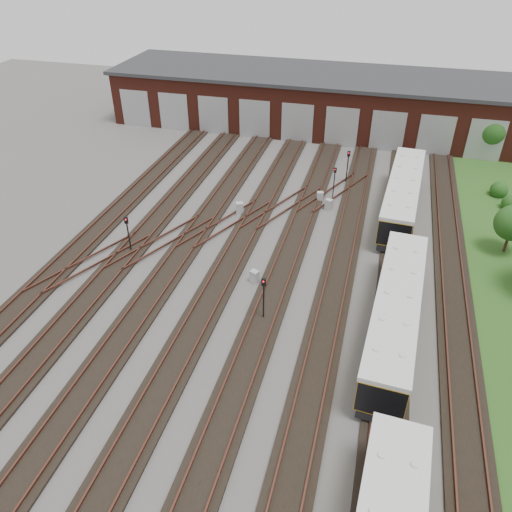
# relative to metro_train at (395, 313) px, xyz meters

# --- Properties ---
(ground) EXTENTS (120.00, 120.00, 0.00)m
(ground) POSITION_rel_metro_train_xyz_m (-10.00, -3.89, -1.83)
(ground) COLOR #494744
(ground) RESTS_ON ground
(track_network) EXTENTS (30.40, 70.00, 0.33)m
(track_network) POSITION_rel_metro_train_xyz_m (-10.17, -3.30, -1.73)
(track_network) COLOR black
(track_network) RESTS_ON ground
(maintenance_shed) EXTENTS (51.00, 12.50, 6.35)m
(maintenance_shed) POSITION_rel_metro_train_xyz_m (-10.01, 36.08, 1.37)
(maintenance_shed) COLOR #551F15
(maintenance_shed) RESTS_ON ground
(metro_train) EXTENTS (3.47, 46.34, 2.94)m
(metro_train) POSITION_rel_metro_train_xyz_m (0.00, 0.00, 0.00)
(metro_train) COLOR black
(metro_train) RESTS_ON ground
(signal_mast_0) EXTENTS (0.31, 0.30, 3.08)m
(signal_mast_0) POSITION_rel_metro_train_xyz_m (-19.93, 4.38, 0.16)
(signal_mast_0) COLOR black
(signal_mast_0) RESTS_ON ground
(signal_mast_1) EXTENTS (0.26, 0.24, 3.26)m
(signal_mast_1) POSITION_rel_metro_train_xyz_m (-8.04, -0.54, 0.25)
(signal_mast_1) COLOR black
(signal_mast_1) RESTS_ON ground
(signal_mast_2) EXTENTS (0.27, 0.26, 3.17)m
(signal_mast_2) POSITION_rel_metro_train_xyz_m (-5.25, 21.12, 0.21)
(signal_mast_2) COLOR black
(signal_mast_2) RESTS_ON ground
(signal_mast_3) EXTENTS (0.26, 0.25, 3.08)m
(signal_mast_3) POSITION_rel_metro_train_xyz_m (-6.02, 17.22, 0.13)
(signal_mast_3) COLOR black
(signal_mast_3) RESTS_ON ground
(relay_cabinet_1) EXTENTS (0.76, 0.70, 1.03)m
(relay_cabinet_1) POSITION_rel_metro_train_xyz_m (-13.51, 12.37, -1.32)
(relay_cabinet_1) COLOR #AAACAF
(relay_cabinet_1) RESTS_ON ground
(relay_cabinet_2) EXTENTS (0.72, 0.67, 0.95)m
(relay_cabinet_2) POSITION_rel_metro_train_xyz_m (-9.64, 3.12, -1.36)
(relay_cabinet_2) COLOR #AAACAF
(relay_cabinet_2) RESTS_ON ground
(relay_cabinet_3) EXTENTS (0.71, 0.65, 0.98)m
(relay_cabinet_3) POSITION_rel_metro_train_xyz_m (-6.08, 15.09, -1.35)
(relay_cabinet_3) COLOR #AAACAF
(relay_cabinet_3) RESTS_ON ground
(relay_cabinet_4) EXTENTS (0.67, 0.61, 0.94)m
(relay_cabinet_4) POSITION_rel_metro_train_xyz_m (-7.08, 16.39, -1.37)
(relay_cabinet_4) COLOR #AAACAF
(relay_cabinet_4) RESTS_ON ground
(tree_0) EXTENTS (3.13, 3.13, 5.18)m
(tree_0) POSITION_rel_metro_train_xyz_m (8.65, 31.11, 1.49)
(tree_0) COLOR #322116
(tree_0) RESTS_ON ground
(bush_1) EXTENTS (1.56, 1.56, 1.56)m
(bush_1) POSITION_rel_metro_train_xyz_m (9.44, 19.38, -1.05)
(bush_1) COLOR #154112
(bush_1) RESTS_ON ground
(bush_2) EXTENTS (1.62, 1.62, 1.62)m
(bush_2) POSITION_rel_metro_train_xyz_m (8.77, 21.85, -1.02)
(bush_2) COLOR #154112
(bush_2) RESTS_ON ground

